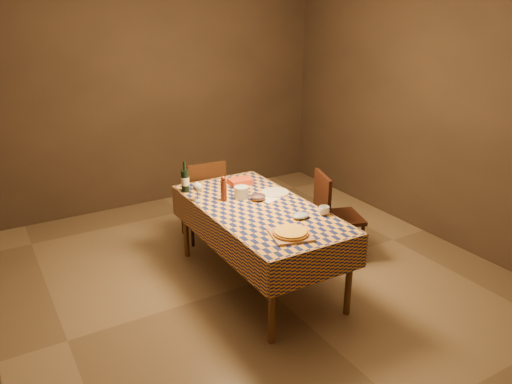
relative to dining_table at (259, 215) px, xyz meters
The scene contains 16 objects.
room 0.66m from the dining_table, ahead, with size 5.00×5.10×2.70m.
dining_table is the anchor object (origin of this frame).
cutting_board 0.65m from the dining_table, 97.90° to the right, with size 0.30×0.30×0.02m, color #9F6E4A.
pizza 0.65m from the dining_table, 97.90° to the right, with size 0.37×0.37×0.03m.
pepper_mill 0.41m from the dining_table, 122.44° to the left, with size 0.07×0.07×0.24m.
bowl 0.20m from the dining_table, 62.34° to the left, with size 0.15×0.15×0.05m, color #5D454E.
wine_glass 0.62m from the dining_table, 133.79° to the left, with size 0.09×0.09×0.18m.
wine_bottle 0.83m from the dining_table, 120.42° to the left, with size 0.10×0.10×0.31m.
deli_tub 0.31m from the dining_table, 95.37° to the left, with size 0.14×0.14×0.11m, color silver.
takeout_container 0.65m from the dining_table, 76.24° to the left, with size 0.23×0.16×0.06m, color #C8411A.
white_plate 0.39m from the dining_table, 35.17° to the left, with size 0.27×0.27×0.02m, color silver.
tumbler 0.60m from the dining_table, 46.88° to the right, with size 0.10×0.10×0.08m, color silver.
flour_patch 0.27m from the dining_table, 36.62° to the left, with size 0.25×0.19×0.00m, color white.
flour_bag 0.44m from the dining_table, 64.82° to the right, with size 0.15×0.12×0.05m, color #98ABC2.
chair_far 1.09m from the dining_table, 92.57° to the left, with size 0.46×0.47×0.93m.
chair_right 0.90m from the dining_table, ahead, with size 0.54×0.53×0.93m.
Camera 1 is at (-2.13, -3.56, 2.49)m, focal length 35.00 mm.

